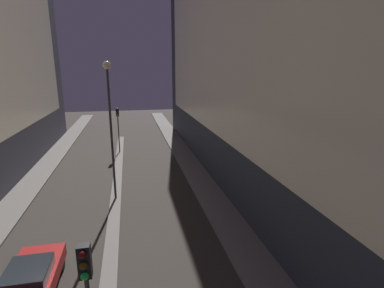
{
  "coord_description": "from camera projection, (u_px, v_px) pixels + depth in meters",
  "views": [
    {
      "loc": [
        1.28,
        -2.58,
        9.24
      ],
      "look_at": [
        6.67,
        22.99,
        2.6
      ],
      "focal_mm": 28.0,
      "sensor_mm": 36.0,
      "label": 1
    }
  ],
  "objects": [
    {
      "name": "traffic_light_mid",
      "position": [
        118.0,
        120.0,
        32.7
      ],
      "size": [
        0.32,
        0.42,
        4.91
      ],
      "color": "#383838",
      "rests_on": "median_strip"
    },
    {
      "name": "car_left_lane",
      "position": [
        31.0,
        279.0,
        12.43
      ],
      "size": [
        1.95,
        4.3,
        1.45
      ],
      "color": "maroon",
      "rests_on": "ground"
    },
    {
      "name": "median_strip",
      "position": [
        117.0,
        190.0,
        23.17
      ],
      "size": [
        0.75,
        37.47,
        0.14
      ],
      "color": "#66605B",
      "rests_on": "ground"
    },
    {
      "name": "street_lamp",
      "position": [
        110.0,
        110.0,
        20.05
      ],
      "size": [
        0.53,
        0.53,
        9.55
      ],
      "color": "#383838",
      "rests_on": "median_strip"
    },
    {
      "name": "building_right",
      "position": [
        246.0,
        32.0,
        24.42
      ],
      "size": [
        6.01,
        43.75,
        24.2
      ],
      "color": "#2D333D",
      "rests_on": "ground"
    }
  ]
}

